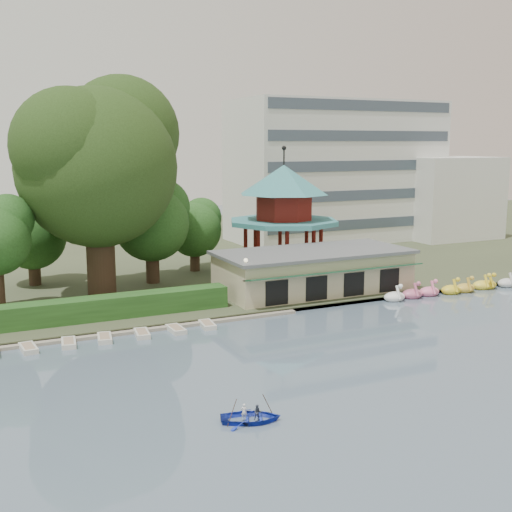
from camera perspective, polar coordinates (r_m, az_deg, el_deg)
ground_plane at (r=39.52m, az=8.77°, el=-11.53°), size 220.00×220.00×0.00m
shore at (r=86.08m, az=-10.96°, el=0.31°), size 220.00×70.00×0.40m
embankment at (r=53.90m, az=-1.61°, el=-5.36°), size 220.00×0.60×0.30m
dock at (r=50.39m, az=-14.24°, el=-6.81°), size 34.00×1.60×0.24m
boathouse at (r=61.89m, az=5.12°, el=-1.27°), size 18.60×9.39×3.90m
pavilion at (r=70.78m, az=2.47°, el=4.37°), size 12.40×12.40×13.50m
office_building at (r=95.80m, az=8.73°, el=7.08°), size 38.00×18.00×20.00m
hedge at (r=52.79m, az=-18.21°, el=-4.91°), size 30.00×2.00×1.80m
lamp_post at (r=55.26m, az=-0.91°, el=-1.57°), size 0.36×0.36×4.28m
big_tree at (r=59.76m, az=-13.85°, el=8.62°), size 15.76×14.69×20.31m
small_trees at (r=63.51m, az=-16.56°, el=2.10°), size 39.03×16.34×10.43m
swan_boats at (r=65.60m, az=17.26°, el=-2.80°), size 16.26×2.14×1.92m
moored_rowboats at (r=48.57m, az=-17.81°, el=-7.55°), size 25.13×2.58×0.36m
rowboat_with_passengers at (r=34.59m, az=-0.46°, el=-13.81°), size 5.31×4.56×2.01m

